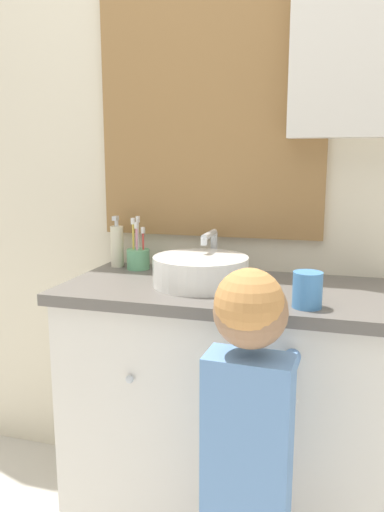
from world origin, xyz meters
TOP-DOWN VIEW (x-y plane):
  - wall_back at (0.02, 0.62)m, footprint 3.20×0.18m
  - vanity_counter at (0.00, 0.35)m, footprint 1.03×0.50m
  - sink_basin at (-0.08, 0.34)m, footprint 0.30×0.35m
  - toothbrush_holder at (-0.36, 0.51)m, footprint 0.08×0.08m
  - soap_dispenser at (-0.45, 0.52)m, footprint 0.05×0.05m
  - child_figure at (0.15, -0.08)m, footprint 0.21×0.47m
  - drinking_cup at (0.25, 0.18)m, footprint 0.08×0.08m

SIDE VIEW (x-z plane):
  - vanity_counter at x=0.00m, z-range 0.00..0.84m
  - child_figure at x=0.15m, z-range 0.10..1.10m
  - toothbrush_holder at x=-0.36m, z-range 0.78..0.97m
  - sink_basin at x=-0.08m, z-range 0.81..0.96m
  - drinking_cup at x=0.25m, z-range 0.84..0.93m
  - soap_dispenser at x=-0.45m, z-range 0.82..1.01m
  - wall_back at x=0.02m, z-range 0.04..2.54m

